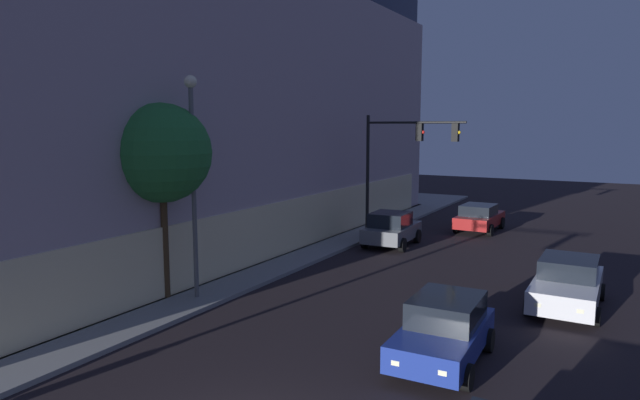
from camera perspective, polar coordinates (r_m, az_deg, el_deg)
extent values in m
cube|color=#4C4C51|center=(36.77, -22.76, -2.42)|extent=(36.86, 29.88, 0.15)
cube|color=#F8E4AB|center=(26.69, -3.34, -2.56)|extent=(32.81, 0.60, 2.50)
cube|color=#B29CA3|center=(36.28, -23.31, 8.16)|extent=(36.46, 29.48, 13.38)
cylinder|color=black|center=(30.22, 4.95, 2.51)|extent=(0.18, 0.18, 6.57)
cylinder|color=black|center=(29.02, 9.81, 7.92)|extent=(0.28, 5.36, 0.12)
cube|color=black|center=(28.92, 10.28, 6.92)|extent=(0.33, 0.33, 0.90)
sphere|color=red|center=(28.86, 10.62, 6.91)|extent=(0.18, 0.18, 0.18)
cube|color=black|center=(28.30, 13.85, 6.81)|extent=(0.33, 0.33, 0.90)
sphere|color=yellow|center=(28.25, 14.20, 6.79)|extent=(0.18, 0.18, 0.18)
cylinder|color=#5F5F5F|center=(19.46, -12.94, 0.61)|extent=(0.16, 0.16, 7.31)
sphere|color=#F9EFC6|center=(19.38, -13.28, 11.85)|extent=(0.44, 0.44, 0.44)
cylinder|color=#4B351E|center=(20.01, -15.74, -4.53)|extent=(0.24, 0.24, 3.70)
sphere|color=#267232|center=(19.60, -16.08, 4.70)|extent=(3.42, 3.42, 3.42)
cube|color=navy|center=(15.10, 12.60, -13.77)|extent=(4.14, 1.96, 0.67)
cube|color=black|center=(15.14, 12.99, -10.98)|extent=(2.22, 1.73, 0.69)
cube|color=#F9F4CC|center=(13.19, 12.63, -17.03)|extent=(0.13, 0.20, 0.12)
cube|color=#F9F4CC|center=(13.49, 7.87, -16.33)|extent=(0.13, 0.20, 0.12)
cylinder|color=black|center=(13.89, 14.97, -17.30)|extent=(0.65, 0.26, 0.65)
cylinder|color=black|center=(14.36, 7.44, -16.24)|extent=(0.65, 0.26, 0.65)
cylinder|color=black|center=(16.18, 17.06, -13.70)|extent=(0.65, 0.26, 0.65)
cylinder|color=black|center=(16.59, 10.59, -12.95)|extent=(0.65, 0.26, 0.65)
cube|color=silver|center=(20.66, 24.20, -8.35)|extent=(4.71, 1.99, 0.73)
cube|color=black|center=(20.84, 24.39, -6.31)|extent=(2.21, 1.79, 0.62)
cube|color=#F9F4CC|center=(18.42, 25.37, -10.34)|extent=(0.12, 0.20, 0.12)
cube|color=#F9F4CC|center=(18.52, 21.64, -10.04)|extent=(0.12, 0.20, 0.12)
cylinder|color=black|center=(19.31, 26.70, -10.73)|extent=(0.61, 0.24, 0.61)
cylinder|color=black|center=(19.48, 20.77, -10.25)|extent=(0.61, 0.24, 0.61)
cylinder|color=black|center=(22.11, 27.10, -8.47)|extent=(0.61, 0.24, 0.61)
cylinder|color=black|center=(22.26, 21.94, -8.08)|extent=(0.61, 0.24, 0.61)
cube|color=slate|center=(28.69, 7.46, -3.30)|extent=(4.09, 2.16, 0.70)
cube|color=black|center=(28.29, 7.29, -2.00)|extent=(2.02, 1.87, 0.70)
cube|color=#F9F4CC|center=(30.70, 7.64, -2.58)|extent=(0.13, 0.21, 0.12)
cube|color=#F9F4CC|center=(30.33, 9.75, -2.75)|extent=(0.13, 0.21, 0.12)
cylinder|color=black|center=(30.23, 6.47, -3.40)|extent=(0.72, 0.27, 0.71)
cylinder|color=black|center=(29.62, 10.06, -3.70)|extent=(0.72, 0.27, 0.71)
cylinder|color=black|center=(27.96, 4.69, -4.28)|extent=(0.72, 0.27, 0.71)
cylinder|color=black|center=(27.30, 8.54, -4.64)|extent=(0.72, 0.27, 0.71)
cube|color=maroon|center=(33.76, 16.21, -1.96)|extent=(4.43, 2.07, 0.64)
cube|color=black|center=(33.35, 16.10, -0.99)|extent=(2.23, 1.81, 0.60)
cube|color=#F9F4CC|center=(35.94, 16.20, -1.39)|extent=(0.13, 0.20, 0.12)
cube|color=#F9F4CC|center=(35.67, 18.00, -1.53)|extent=(0.13, 0.20, 0.12)
cylinder|color=black|center=(35.35, 15.24, -2.03)|extent=(0.70, 0.26, 0.69)
cylinder|color=black|center=(34.88, 18.31, -2.28)|extent=(0.70, 0.26, 0.69)
cylinder|color=black|center=(32.79, 13.93, -2.73)|extent=(0.70, 0.26, 0.69)
cylinder|color=black|center=(32.28, 17.22, -3.01)|extent=(0.70, 0.26, 0.69)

